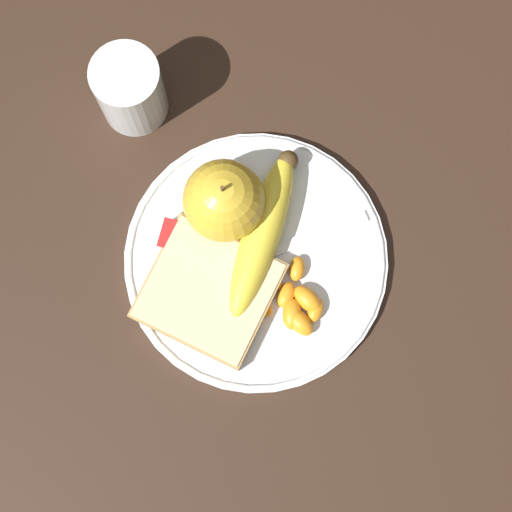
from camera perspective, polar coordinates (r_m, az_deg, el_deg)
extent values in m
plane|color=#332116|center=(0.90, 0.00, -0.38)|extent=(3.00, 3.00, 0.00)
cylinder|color=silver|center=(0.89, 0.00, -0.31)|extent=(0.27, 0.27, 0.01)
torus|color=silver|center=(0.88, 0.00, -0.24)|extent=(0.27, 0.27, 0.01)
cylinder|color=silver|center=(0.91, -8.40, 10.89)|extent=(0.07, 0.07, 0.09)
cylinder|color=yellow|center=(0.92, -8.34, 10.73)|extent=(0.06, 0.06, 0.07)
sphere|color=gold|center=(0.86, -2.14, 3.71)|extent=(0.08, 0.08, 0.08)
cylinder|color=brown|center=(0.81, -2.26, 4.51)|extent=(0.00, 0.00, 0.01)
ellipsoid|color=yellow|center=(0.87, 0.50, 1.37)|extent=(0.05, 0.18, 0.04)
sphere|color=#473319|center=(0.89, 2.15, 6.39)|extent=(0.02, 0.02, 0.02)
cube|color=#AB8751|center=(0.87, -3.15, -2.37)|extent=(0.14, 0.14, 0.02)
cube|color=beige|center=(0.87, -3.15, -2.37)|extent=(0.14, 0.13, 0.02)
cube|color=silver|center=(0.89, 3.43, 1.19)|extent=(0.11, 0.09, 0.00)
cube|color=silver|center=(0.88, -2.30, -0.99)|extent=(0.06, 0.05, 0.00)
cube|color=silver|center=(0.88, -5.12, 1.23)|extent=(0.04, 0.03, 0.02)
cube|color=#B21E1E|center=(0.87, -5.18, 1.38)|extent=(0.04, 0.03, 0.00)
ellipsoid|color=orange|center=(0.87, -0.87, -4.07)|extent=(0.03, 0.04, 0.02)
ellipsoid|color=orange|center=(0.87, 2.03, -2.60)|extent=(0.02, 0.03, 0.02)
ellipsoid|color=orange|center=(0.87, 0.78, -1.78)|extent=(0.03, 0.02, 0.02)
ellipsoid|color=orange|center=(0.87, 3.99, -3.63)|extent=(0.02, 0.03, 0.01)
ellipsoid|color=orange|center=(0.88, 2.81, -0.62)|extent=(0.02, 0.03, 0.01)
ellipsoid|color=orange|center=(0.87, 0.32, -3.46)|extent=(0.03, 0.02, 0.01)
ellipsoid|color=orange|center=(0.87, 3.46, -2.89)|extent=(0.04, 0.04, 0.02)
ellipsoid|color=orange|center=(0.87, 2.42, -3.89)|extent=(0.03, 0.04, 0.02)
ellipsoid|color=orange|center=(0.87, -0.45, -2.80)|extent=(0.04, 0.03, 0.02)
ellipsoid|color=orange|center=(0.87, 2.95, -4.44)|extent=(0.04, 0.03, 0.02)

